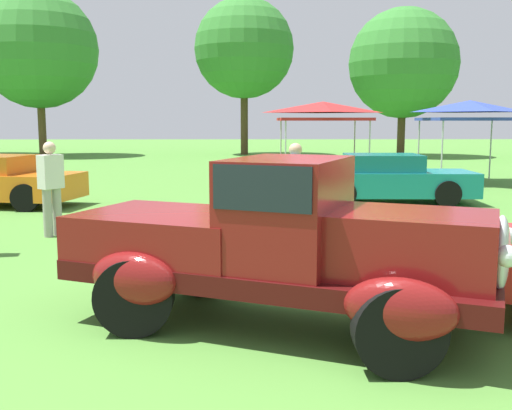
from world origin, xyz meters
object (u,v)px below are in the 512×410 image
Objects in this scene: spectator_by_row at (295,190)px; canopy_tent_left_field at (323,110)px; show_car_teal at (388,179)px; feature_pickup_truck at (280,243)px; spectator_between_cars at (51,185)px; canopy_tent_center_field at (470,109)px.

spectator_by_row is 0.55× the size of canopy_tent_left_field.
feature_pickup_truck is at bearing -109.39° from show_car_teal.
spectator_between_cars is 1.00× the size of spectator_by_row.
spectator_between_cars is at bearing 170.22° from spectator_by_row.
show_car_teal is at bearing -81.95° from canopy_tent_left_field.
canopy_tent_center_field is (6.51, 9.85, 1.51)m from spectator_by_row.
spectator_between_cars is (-7.01, -4.26, 0.31)m from show_car_teal.
show_car_teal is (3.21, 9.11, -0.26)m from feature_pickup_truck.
canopy_tent_center_field is at bearing 56.52° from spectator_by_row.
canopy_tent_center_field is at bearing 52.03° from show_car_teal.
feature_pickup_truck is at bearing -116.60° from canopy_tent_center_field.
canopy_tent_left_field reaches higher than spectator_by_row.
feature_pickup_truck is 9.67m from show_car_teal.
spectator_by_row is (0.48, 4.12, 0.05)m from feature_pickup_truck.
spectator_by_row is 11.44m from canopy_tent_left_field.
spectator_between_cars is (-3.80, 4.85, 0.05)m from feature_pickup_truck.
canopy_tent_left_field is at bearing 59.58° from spectator_between_cars.
feature_pickup_truck is 6.17m from spectator_between_cars.
feature_pickup_truck is 15.69m from canopy_tent_center_field.
canopy_tent_left_field is (6.14, 10.45, 1.51)m from spectator_between_cars.
canopy_tent_center_field reaches higher than show_car_teal.
spectator_between_cars is 14.21m from canopy_tent_center_field.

